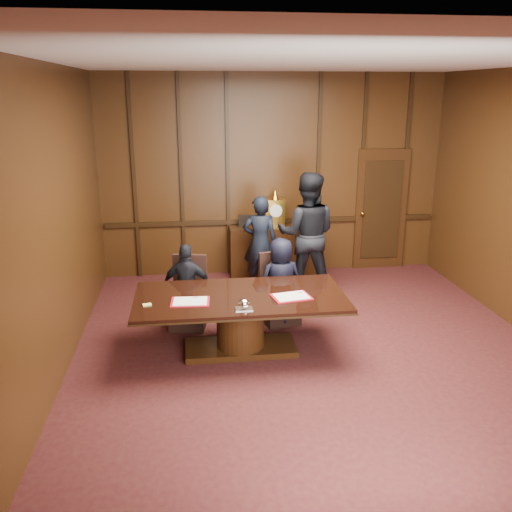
{
  "coord_description": "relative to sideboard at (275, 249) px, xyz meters",
  "views": [
    {
      "loc": [
        -1.49,
        -5.9,
        3.19
      ],
      "look_at": [
        -0.61,
        1.03,
        1.05
      ],
      "focal_mm": 38.0,
      "sensor_mm": 36.0,
      "label": 1
    }
  ],
  "objects": [
    {
      "name": "folder_left",
      "position": [
        -1.52,
        -3.07,
        0.28
      ],
      "size": [
        0.48,
        0.36,
        0.02
      ],
      "rotation": [
        0.0,
        0.0,
        -0.06
      ],
      "color": "#A10E1B",
      "rests_on": "conference_table"
    },
    {
      "name": "folder_right",
      "position": [
        -0.28,
        -3.06,
        0.28
      ],
      "size": [
        0.51,
        0.41,
        0.02
      ],
      "rotation": [
        0.0,
        0.0,
        0.19
      ],
      "color": "#A10E1B",
      "rests_on": "conference_table"
    },
    {
      "name": "conference_table",
      "position": [
        -0.9,
        -2.92,
        0.02
      ],
      "size": [
        2.62,
        1.32,
        0.76
      ],
      "color": "black",
      "rests_on": "ground"
    },
    {
      "name": "signatory_left",
      "position": [
        -1.55,
        -2.12,
        0.12
      ],
      "size": [
        0.76,
        0.43,
        1.21
      ],
      "primitive_type": "imported",
      "rotation": [
        0.0,
        0.0,
        2.95
      ],
      "color": "black",
      "rests_on": "ground"
    },
    {
      "name": "notepad",
      "position": [
        -2.02,
        -3.11,
        0.28
      ],
      "size": [
        0.11,
        0.09,
        0.01
      ],
      "primitive_type": "cube",
      "rotation": [
        0.0,
        0.0,
        0.2
      ],
      "color": "#E8DC71",
      "rests_on": "conference_table"
    },
    {
      "name": "room",
      "position": [
        0.07,
        -3.12,
        1.24
      ],
      "size": [
        7.0,
        7.04,
        3.5
      ],
      "color": "#340E11",
      "rests_on": "ground"
    },
    {
      "name": "inkstand",
      "position": [
        -0.9,
        -3.37,
        0.33
      ],
      "size": [
        0.2,
        0.14,
        0.12
      ],
      "color": "white",
      "rests_on": "conference_table"
    },
    {
      "name": "chair_left",
      "position": [
        -1.55,
        -2.04,
        -0.19
      ],
      "size": [
        0.56,
        0.56,
        0.99
      ],
      "rotation": [
        0.0,
        0.0,
        -0.19
      ],
      "color": "black",
      "rests_on": "ground"
    },
    {
      "name": "witness_right",
      "position": [
        0.36,
        -0.96,
        0.51
      ],
      "size": [
        1.13,
        0.98,
        1.99
      ],
      "primitive_type": "imported",
      "rotation": [
        0.0,
        0.0,
        2.88
      ],
      "color": "black",
      "rests_on": "ground"
    },
    {
      "name": "chair_right",
      "position": [
        -0.26,
        -2.04,
        -0.19
      ],
      "size": [
        0.57,
        0.57,
        0.99
      ],
      "rotation": [
        0.0,
        0.0,
        0.22
      ],
      "color": "black",
      "rests_on": "ground"
    },
    {
      "name": "witness_left",
      "position": [
        -0.35,
        -0.66,
        0.3
      ],
      "size": [
        0.65,
        0.51,
        1.58
      ],
      "primitive_type": "imported",
      "rotation": [
        0.0,
        0.0,
        2.89
      ],
      "color": "black",
      "rests_on": "ground"
    },
    {
      "name": "signatory_right",
      "position": [
        -0.25,
        -2.12,
        0.14
      ],
      "size": [
        0.67,
        0.5,
        1.25
      ],
      "primitive_type": "imported",
      "rotation": [
        0.0,
        0.0,
        3.32
      ],
      "color": "black",
      "rests_on": "ground"
    },
    {
      "name": "sideboard",
      "position": [
        0.0,
        0.0,
        0.0
      ],
      "size": [
        1.6,
        0.45,
        1.54
      ],
      "color": "black",
      "rests_on": "ground"
    }
  ]
}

